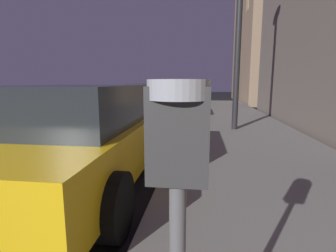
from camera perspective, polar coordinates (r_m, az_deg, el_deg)
The scene contains 5 objects.
parking_meter at distance 0.84m, azimuth 2.19°, elevation -12.28°, with size 0.19×0.19×1.33m.
car_yellow_cab at distance 3.90m, azimuth -18.60°, elevation -2.03°, with size 2.07×4.33×1.43m.
car_red at distance 9.58m, azimuth -2.65°, elevation 5.14°, with size 2.04×4.29×1.43m.
car_silver at distance 15.98m, azimuth 1.53°, elevation 6.96°, with size 2.16×4.06×1.43m.
building_far at distance 22.18m, azimuth 24.85°, elevation 23.13°, with size 6.25×9.42×13.90m.
Camera 1 is at (4.56, -1.37, 1.47)m, focal length 27.42 mm.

